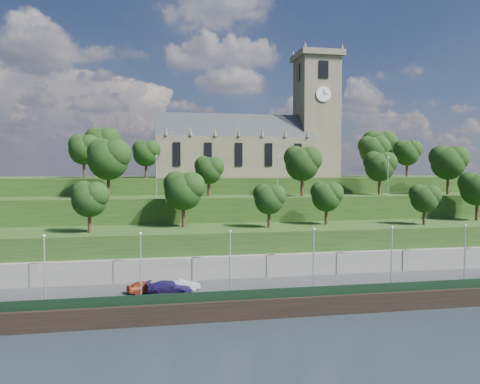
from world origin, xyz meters
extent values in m
plane|color=black|center=(0.00, 0.00, 0.00)|extent=(320.00, 320.00, 0.00)
cube|color=#2D2D30|center=(0.00, 6.00, 1.00)|extent=(160.00, 12.00, 2.00)
cube|color=black|center=(0.00, -0.05, 1.10)|extent=(160.00, 0.50, 2.20)
cube|color=black|center=(0.00, 0.60, 2.60)|extent=(160.00, 0.10, 1.20)
cube|color=slate|center=(0.00, 12.00, 2.50)|extent=(160.00, 2.00, 5.00)
cube|color=slate|center=(-35.00, 11.20, 2.50)|extent=(1.20, 0.60, 5.00)
cube|color=slate|center=(-25.00, 11.20, 2.50)|extent=(1.20, 0.60, 5.00)
cube|color=slate|center=(-15.00, 11.20, 2.50)|extent=(1.20, 0.60, 5.00)
cube|color=slate|center=(-5.00, 11.20, 2.50)|extent=(1.20, 0.60, 5.00)
cube|color=slate|center=(5.00, 11.20, 2.50)|extent=(1.20, 0.60, 5.00)
cube|color=slate|center=(15.00, 11.20, 2.50)|extent=(1.20, 0.60, 5.00)
cube|color=slate|center=(25.00, 11.20, 2.50)|extent=(1.20, 0.60, 5.00)
cube|color=#1F3B13|center=(0.00, 18.00, 4.00)|extent=(160.00, 12.00, 8.00)
cube|color=#1F3B13|center=(0.00, 29.00, 6.00)|extent=(160.00, 10.00, 12.00)
cube|color=#1F3B13|center=(0.00, 50.00, 7.50)|extent=(160.00, 32.00, 15.00)
cube|color=brown|center=(-4.00, 46.00, 19.00)|extent=(32.00, 12.00, 8.00)
cube|color=#24282C|center=(-4.00, 46.00, 23.00)|extent=(32.00, 10.18, 10.18)
cone|color=brown|center=(-18.00, 40.00, 23.90)|extent=(0.70, 0.70, 1.80)
cone|color=brown|center=(-13.33, 40.00, 23.90)|extent=(0.70, 0.70, 1.80)
cone|color=brown|center=(-8.67, 40.00, 23.90)|extent=(0.70, 0.70, 1.80)
cone|color=brown|center=(-4.00, 40.00, 23.90)|extent=(0.70, 0.70, 1.80)
cone|color=brown|center=(0.67, 40.00, 23.90)|extent=(0.70, 0.70, 1.80)
cone|color=brown|center=(5.33, 40.00, 23.90)|extent=(0.70, 0.70, 1.80)
cone|color=brown|center=(10.00, 40.00, 23.90)|extent=(0.70, 0.70, 1.80)
cube|color=black|center=(-16.00, 39.92, 19.50)|extent=(1.40, 0.25, 4.50)
cube|color=black|center=(-10.00, 39.92, 19.50)|extent=(1.40, 0.25, 4.50)
cube|color=black|center=(-4.00, 39.92, 19.50)|extent=(1.40, 0.25, 4.50)
cube|color=black|center=(2.00, 39.92, 19.50)|extent=(1.40, 0.25, 4.50)
cube|color=black|center=(8.00, 39.92, 19.50)|extent=(1.40, 0.25, 4.50)
cube|color=brown|center=(14.00, 46.00, 27.50)|extent=(8.00, 8.00, 25.00)
cube|color=brown|center=(14.00, 46.00, 40.60)|extent=(9.20, 9.20, 1.20)
cone|color=brown|center=(10.00, 42.00, 41.80)|extent=(0.80, 0.80, 1.60)
cone|color=brown|center=(10.00, 50.00, 41.80)|extent=(0.80, 0.80, 1.60)
cone|color=brown|center=(18.00, 42.00, 41.80)|extent=(0.80, 0.80, 1.60)
cone|color=brown|center=(18.00, 50.00, 41.80)|extent=(0.80, 0.80, 1.60)
cube|color=black|center=(14.00, 41.92, 37.00)|extent=(2.00, 0.25, 3.50)
cube|color=black|center=(14.00, 50.08, 37.00)|extent=(2.00, 0.25, 3.50)
cube|color=black|center=(9.92, 46.00, 37.00)|extent=(0.25, 2.00, 3.50)
cube|color=black|center=(18.08, 46.00, 37.00)|extent=(0.25, 2.00, 3.50)
cylinder|color=white|center=(14.00, 41.88, 32.00)|extent=(3.20, 0.30, 3.20)
cylinder|color=white|center=(18.12, 46.00, 32.00)|extent=(0.30, 3.20, 3.20)
cube|color=black|center=(14.00, 41.70, 32.50)|extent=(0.12, 0.05, 1.10)
cube|color=black|center=(14.40, 41.70, 32.00)|extent=(0.80, 0.05, 0.12)
cylinder|color=#312013|center=(-29.04, 16.00, 9.52)|extent=(0.49, 0.49, 3.03)
sphere|color=black|center=(-29.04, 16.00, 12.45)|extent=(4.72, 4.72, 4.72)
sphere|color=black|center=(-28.10, 15.53, 13.16)|extent=(3.54, 3.54, 3.54)
sphere|color=black|center=(-29.87, 16.59, 13.39)|extent=(3.30, 3.30, 3.30)
cylinder|color=#312013|center=(-16.12, 20.00, 9.80)|extent=(0.52, 0.52, 3.60)
sphere|color=black|center=(-16.12, 20.00, 13.27)|extent=(5.59, 5.59, 5.59)
sphere|color=black|center=(-15.00, 19.44, 14.11)|extent=(4.20, 4.20, 4.20)
sphere|color=black|center=(-17.10, 20.70, 14.39)|extent=(3.92, 3.92, 3.92)
cylinder|color=#312013|center=(-3.76, 17.00, 9.40)|extent=(0.48, 0.48, 2.79)
sphere|color=black|center=(-3.76, 17.00, 12.10)|extent=(4.35, 4.35, 4.35)
sphere|color=black|center=(-2.89, 16.57, 12.75)|extent=(3.26, 3.26, 3.26)
sphere|color=black|center=(-4.52, 17.54, 12.97)|extent=(3.04, 3.04, 3.04)
cylinder|color=#312013|center=(5.93, 19.00, 9.44)|extent=(0.49, 0.49, 2.88)
sphere|color=black|center=(5.93, 19.00, 12.22)|extent=(4.48, 4.48, 4.48)
sphere|color=black|center=(6.82, 18.55, 12.89)|extent=(3.36, 3.36, 3.36)
sphere|color=black|center=(5.14, 19.56, 13.12)|extent=(3.13, 3.13, 3.13)
cylinder|color=#312013|center=(20.81, 16.00, 9.35)|extent=(0.48, 0.48, 2.71)
sphere|color=black|center=(20.81, 16.00, 11.97)|extent=(4.21, 4.21, 4.21)
sphere|color=black|center=(21.65, 15.58, 12.60)|extent=(3.16, 3.16, 3.16)
sphere|color=black|center=(20.07, 16.53, 12.81)|extent=(2.95, 2.95, 2.95)
cylinder|color=#312013|center=(33.10, 20.00, 9.77)|extent=(0.52, 0.52, 3.55)
sphere|color=black|center=(33.10, 20.00, 13.20)|extent=(5.52, 5.52, 5.52)
sphere|color=black|center=(32.14, 20.69, 14.30)|extent=(3.86, 3.86, 3.86)
cylinder|color=#312013|center=(-27.56, 28.00, 14.07)|extent=(0.54, 0.54, 4.14)
sphere|color=black|center=(-27.56, 28.00, 18.07)|extent=(6.44, 6.44, 6.44)
sphere|color=black|center=(-26.27, 27.36, 19.04)|extent=(4.83, 4.83, 4.83)
sphere|color=black|center=(-28.69, 28.80, 19.36)|extent=(4.51, 4.51, 4.51)
cylinder|color=#312013|center=(-11.11, 30.00, 13.48)|extent=(0.49, 0.49, 2.97)
sphere|color=black|center=(-11.11, 30.00, 16.35)|extent=(4.62, 4.62, 4.62)
sphere|color=black|center=(-10.19, 29.54, 17.05)|extent=(3.46, 3.46, 3.46)
sphere|color=black|center=(-11.92, 30.58, 17.28)|extent=(3.23, 3.23, 3.23)
cylinder|color=#312013|center=(4.61, 27.00, 13.86)|extent=(0.53, 0.53, 3.72)
sphere|color=black|center=(4.61, 27.00, 17.46)|extent=(5.79, 5.79, 5.79)
sphere|color=black|center=(5.76, 26.42, 18.33)|extent=(4.34, 4.34, 4.34)
sphere|color=black|center=(3.59, 27.72, 18.61)|extent=(4.05, 4.05, 4.05)
cylinder|color=#312013|center=(19.96, 29.00, 13.70)|extent=(0.51, 0.51, 3.40)
sphere|color=black|center=(19.96, 29.00, 16.99)|extent=(5.29, 5.29, 5.29)
sphere|color=black|center=(21.02, 28.47, 17.78)|extent=(3.97, 3.97, 3.97)
sphere|color=black|center=(19.03, 29.66, 18.04)|extent=(3.70, 3.70, 3.70)
cylinder|color=#312013|center=(32.40, 27.00, 13.94)|extent=(0.53, 0.53, 3.88)
sphere|color=black|center=(32.40, 27.00, 17.69)|extent=(6.03, 6.03, 6.03)
sphere|color=black|center=(33.61, 26.40, 18.59)|extent=(4.52, 4.52, 4.52)
sphere|color=black|center=(31.34, 27.75, 18.89)|extent=(4.22, 4.22, 4.22)
cylinder|color=#312013|center=(-33.21, 42.00, 16.77)|extent=(0.52, 0.52, 3.55)
sphere|color=black|center=(-33.21, 42.00, 20.20)|extent=(5.52, 5.52, 5.52)
sphere|color=black|center=(-32.11, 41.45, 21.03)|extent=(4.14, 4.14, 4.14)
sphere|color=black|center=(-34.18, 42.69, 21.30)|extent=(3.86, 3.86, 3.86)
cylinder|color=#312013|center=(-30.50, 48.00, 17.19)|extent=(0.55, 0.55, 4.37)
sphere|color=black|center=(-30.50, 48.00, 21.41)|extent=(6.80, 6.80, 6.80)
sphere|color=black|center=(-29.14, 47.32, 22.43)|extent=(5.10, 5.10, 5.10)
sphere|color=black|center=(-31.69, 48.85, 22.77)|extent=(4.76, 4.76, 4.76)
cylinder|color=#312013|center=(-21.76, 40.00, 16.54)|extent=(0.50, 0.50, 3.08)
sphere|color=black|center=(-21.76, 40.00, 19.52)|extent=(4.79, 4.79, 4.79)
sphere|color=black|center=(-20.80, 39.52, 20.24)|extent=(3.60, 3.60, 3.60)
sphere|color=black|center=(-22.60, 40.60, 20.48)|extent=(3.36, 3.36, 3.36)
cylinder|color=#312013|center=(25.21, 42.00, 16.87)|extent=(0.53, 0.53, 3.74)
sphere|color=black|center=(25.21, 42.00, 20.49)|extent=(5.82, 5.82, 5.82)
sphere|color=black|center=(26.37, 41.42, 21.36)|extent=(4.36, 4.36, 4.36)
sphere|color=black|center=(24.19, 42.73, 21.65)|extent=(4.07, 4.07, 4.07)
cylinder|color=#312013|center=(30.64, 50.00, 17.27)|extent=(0.56, 0.56, 4.54)
sphere|color=black|center=(30.64, 50.00, 21.66)|extent=(7.06, 7.06, 7.06)
sphere|color=black|center=(32.06, 49.29, 22.72)|extent=(5.30, 5.30, 5.30)
sphere|color=black|center=(29.41, 50.88, 23.07)|extent=(4.94, 4.94, 4.94)
cylinder|color=#312013|center=(34.15, 44.00, 16.73)|extent=(0.51, 0.51, 3.46)
sphere|color=black|center=(34.15, 44.00, 20.07)|extent=(5.38, 5.38, 5.38)
sphere|color=black|center=(35.23, 43.46, 20.88)|extent=(4.03, 4.03, 4.03)
sphere|color=black|center=(33.21, 44.67, 21.15)|extent=(3.76, 3.76, 3.76)
cylinder|color=#B2B2B7|center=(-32.00, 2.50, 5.70)|extent=(0.16, 0.16, 7.40)
sphere|color=silver|center=(-32.00, 2.50, 9.52)|extent=(0.36, 0.36, 0.36)
cylinder|color=#B2B2B7|center=(-22.00, 2.50, 5.70)|extent=(0.16, 0.16, 7.40)
sphere|color=silver|center=(-22.00, 2.50, 9.52)|extent=(0.36, 0.36, 0.36)
cylinder|color=#B2B2B7|center=(-12.00, 2.50, 5.70)|extent=(0.16, 0.16, 7.40)
sphere|color=silver|center=(-12.00, 2.50, 9.52)|extent=(0.36, 0.36, 0.36)
cylinder|color=#B2B2B7|center=(-2.00, 2.50, 5.70)|extent=(0.16, 0.16, 7.40)
sphere|color=silver|center=(-2.00, 2.50, 9.52)|extent=(0.36, 0.36, 0.36)
cylinder|color=#B2B2B7|center=(8.00, 2.50, 5.70)|extent=(0.16, 0.16, 7.40)
sphere|color=silver|center=(8.00, 2.50, 9.52)|extent=(0.36, 0.36, 0.36)
cylinder|color=#B2B2B7|center=(18.00, 2.50, 5.70)|extent=(0.16, 0.16, 7.40)
sphere|color=silver|center=(18.00, 2.50, 9.52)|extent=(0.36, 0.36, 0.36)
cylinder|color=#B2B2B7|center=(-20.00, 26.00, 15.25)|extent=(0.16, 0.16, 6.51)
sphere|color=silver|center=(-20.00, 26.00, 18.63)|extent=(0.36, 0.36, 0.36)
cylinder|color=#B2B2B7|center=(0.00, 26.00, 15.25)|extent=(0.16, 0.16, 6.51)
sphere|color=silver|center=(0.00, 26.00, 18.63)|extent=(0.36, 0.36, 0.36)
cylinder|color=#B2B2B7|center=(20.00, 26.00, 15.25)|extent=(0.16, 0.16, 6.51)
sphere|color=silver|center=(20.00, 26.00, 18.63)|extent=(0.36, 0.36, 0.36)
imported|color=#A0381A|center=(-21.64, 6.15, 2.72)|extent=(4.53, 2.83, 1.44)
imported|color=#9D9EA2|center=(-17.22, 5.90, 2.70)|extent=(4.50, 3.07, 1.40)
imported|color=#21154C|center=(-18.79, 4.91, 2.76)|extent=(5.56, 3.25, 1.51)
camera|label=1|loc=(-20.71, -49.68, 16.55)|focal=35.00mm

